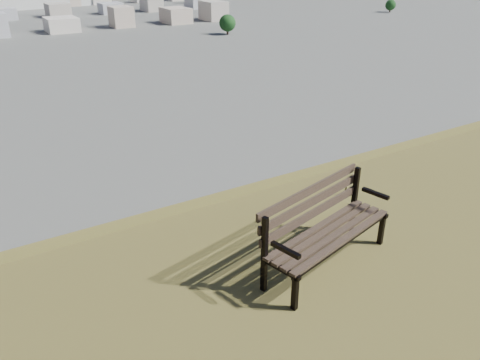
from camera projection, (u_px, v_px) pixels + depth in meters
park_bench at (323, 224)px, 5.41m from camera, size 1.90×0.99×0.95m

